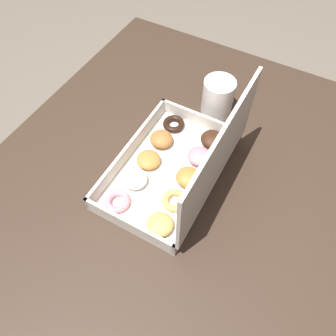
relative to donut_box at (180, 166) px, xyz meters
name	(u,v)px	position (x,y,z in m)	size (l,w,h in m)	color
ground_plane	(173,274)	(0.03, 0.01, -0.77)	(8.00, 8.00, 0.00)	#6B6054
dining_table	(176,205)	(0.03, 0.01, -0.14)	(1.16, 0.96, 0.73)	#38281E
donut_box	(180,166)	(0.00, 0.00, 0.00)	(0.37, 0.24, 0.25)	silver
coffee_mug	(218,96)	(-0.25, -0.01, 0.01)	(0.09, 0.09, 0.10)	white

